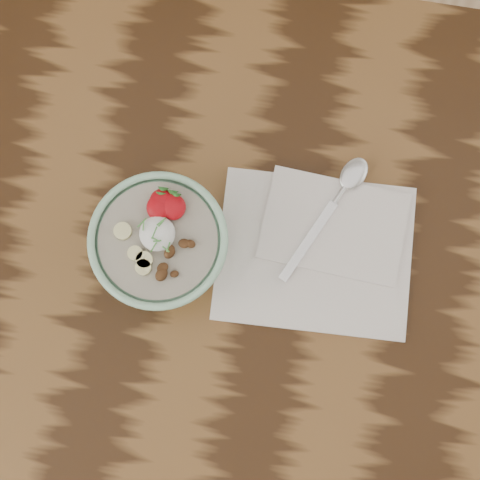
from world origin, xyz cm
name	(u,v)px	position (x,y,z in cm)	size (l,w,h in cm)	color
table	(272,296)	(0.00, 0.00, 65.70)	(160.00, 90.00, 75.00)	#321C0C
breakfast_bowl	(161,244)	(-15.40, 2.89, 80.87)	(17.28, 17.28, 11.44)	#A0D7B2
napkin	(319,247)	(4.87, 6.58, 75.67)	(26.87, 22.13, 1.59)	white
spoon	(342,190)	(6.81, 14.56, 77.03)	(10.53, 19.06, 1.05)	silver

